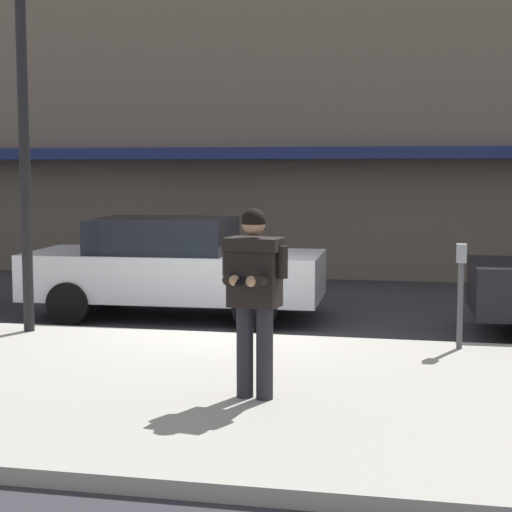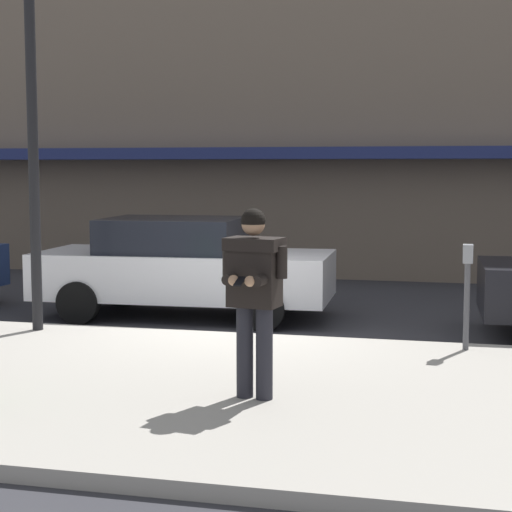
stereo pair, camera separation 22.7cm
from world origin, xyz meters
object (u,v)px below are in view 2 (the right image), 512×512
parked_sedan_mid (182,267)px  man_texting_on_phone (254,282)px  parking_meter (467,281)px  street_lamp_post (32,104)px

parked_sedan_mid → man_texting_on_phone: 5.33m
man_texting_on_phone → parking_meter: man_texting_on_phone is taller
parked_sedan_mid → parking_meter: bearing=-26.1°
parked_sedan_mid → man_texting_on_phone: (2.32, -4.78, 0.46)m
man_texting_on_phone → street_lamp_post: bearing=144.1°
street_lamp_post → parking_meter: size_ratio=3.84×
parked_sedan_mid → parking_meter: size_ratio=3.60×
parked_sedan_mid → man_texting_on_phone: bearing=-64.1°
parked_sedan_mid → man_texting_on_phone: man_texting_on_phone is taller
parked_sedan_mid → street_lamp_post: size_ratio=0.94×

